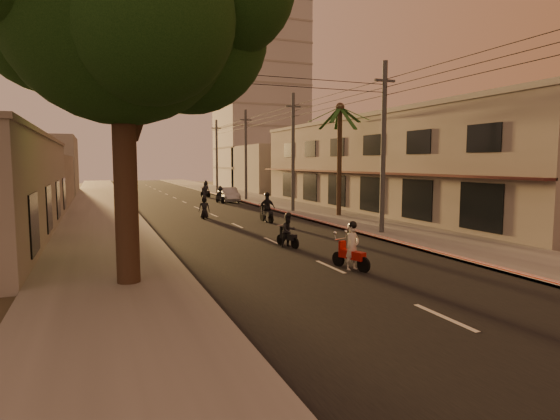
# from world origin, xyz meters

# --- Properties ---
(ground) EXTENTS (160.00, 160.00, 0.00)m
(ground) POSITION_xyz_m (0.00, 0.00, 0.00)
(ground) COLOR #383023
(ground) RESTS_ON ground
(road) EXTENTS (10.00, 140.00, 0.02)m
(road) POSITION_xyz_m (0.00, 20.00, 0.01)
(road) COLOR black
(road) RESTS_ON ground
(sidewalk_right) EXTENTS (5.00, 140.00, 0.12)m
(sidewalk_right) POSITION_xyz_m (7.50, 20.00, 0.06)
(sidewalk_right) COLOR slate
(sidewalk_right) RESTS_ON ground
(sidewalk_left) EXTENTS (5.00, 140.00, 0.12)m
(sidewalk_left) POSITION_xyz_m (-7.50, 20.00, 0.06)
(sidewalk_left) COLOR slate
(sidewalk_left) RESTS_ON ground
(curb_stripe) EXTENTS (0.20, 60.00, 0.20)m
(curb_stripe) POSITION_xyz_m (5.10, 15.00, 0.10)
(curb_stripe) COLOR red
(curb_stripe) RESTS_ON ground
(shophouse_row) EXTENTS (8.80, 34.20, 7.30)m
(shophouse_row) POSITION_xyz_m (13.95, 18.00, 3.65)
(shophouse_row) COLOR gray
(shophouse_row) RESTS_ON ground
(distant_tower) EXTENTS (12.10, 12.10, 28.00)m
(distant_tower) POSITION_xyz_m (16.00, 56.00, 14.00)
(distant_tower) COLOR #B7B5B2
(distant_tower) RESTS_ON ground
(broadleaf_tree) EXTENTS (9.60, 8.70, 12.10)m
(broadleaf_tree) POSITION_xyz_m (-6.61, 2.14, 8.48)
(broadleaf_tree) COLOR black
(broadleaf_tree) RESTS_ON ground
(palm_tree) EXTENTS (5.00, 5.00, 8.20)m
(palm_tree) POSITION_xyz_m (8.00, 16.00, 7.15)
(palm_tree) COLOR black
(palm_tree) RESTS_ON ground
(utility_poles) EXTENTS (1.20, 48.26, 9.00)m
(utility_poles) POSITION_xyz_m (6.20, 20.00, 6.54)
(utility_poles) COLOR #38383A
(utility_poles) RESTS_ON ground
(filler_right) EXTENTS (8.00, 14.00, 6.00)m
(filler_right) POSITION_xyz_m (14.00, 45.00, 3.00)
(filler_right) COLOR gray
(filler_right) RESTS_ON ground
(filler_left_near) EXTENTS (8.00, 14.00, 4.40)m
(filler_left_near) POSITION_xyz_m (-14.00, 34.00, 2.20)
(filler_left_near) COLOR gray
(filler_left_near) RESTS_ON ground
(filler_left_far) EXTENTS (8.00, 14.00, 7.00)m
(filler_left_far) POSITION_xyz_m (-14.00, 52.00, 3.50)
(filler_left_far) COLOR gray
(filler_left_far) RESTS_ON ground
(scooter_red) EXTENTS (0.89, 1.75, 1.76)m
(scooter_red) POSITION_xyz_m (0.52, 1.37, 0.78)
(scooter_red) COLOR black
(scooter_red) RESTS_ON ground
(scooter_mid_a) EXTENTS (0.98, 1.60, 1.59)m
(scooter_mid_a) POSITION_xyz_m (0.13, 6.31, 0.73)
(scooter_mid_a) COLOR black
(scooter_mid_a) RESTS_ON ground
(scooter_mid_b) EXTENTS (1.13, 1.98, 1.94)m
(scooter_mid_b) POSITION_xyz_m (2.23, 14.92, 0.87)
(scooter_mid_b) COLOR black
(scooter_mid_b) RESTS_ON ground
(scooter_far_a) EXTENTS (0.98, 1.58, 1.58)m
(scooter_far_a) POSITION_xyz_m (-1.05, 18.34, 0.72)
(scooter_far_a) COLOR black
(scooter_far_a) RESTS_ON ground
(scooter_far_b) EXTENTS (1.22, 1.65, 1.63)m
(scooter_far_b) POSITION_xyz_m (2.94, 29.63, 0.75)
(scooter_far_b) COLOR black
(scooter_far_b) RESTS_ON ground
(parked_car) EXTENTS (2.17, 4.51, 1.41)m
(parked_car) POSITION_xyz_m (4.03, 30.62, 0.70)
(parked_car) COLOR #A0A2A8
(parked_car) RESTS_ON ground
(scooter_far_c) EXTENTS (1.20, 1.80, 1.85)m
(scooter_far_c) POSITION_xyz_m (3.33, 37.56, 0.84)
(scooter_far_c) COLOR black
(scooter_far_c) RESTS_ON ground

